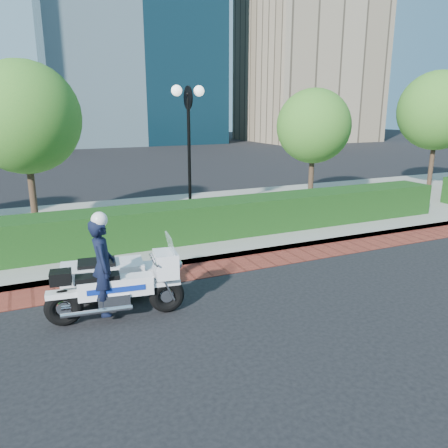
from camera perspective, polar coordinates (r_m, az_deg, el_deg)
name	(u,v)px	position (r m, az deg, el deg)	size (l,w,h in m)	color
ground	(233,293)	(9.09, 1.12, -9.05)	(120.00, 120.00, 0.00)	black
brick_strip	(205,270)	(10.36, -2.48, -5.97)	(60.00, 1.00, 0.01)	maroon
sidewalk	(153,223)	(14.42, -9.21, 0.13)	(60.00, 8.00, 0.15)	gray
hedge_main	(176,223)	(12.05, -6.26, 0.16)	(18.00, 1.20, 1.00)	#113411
lamppost	(189,134)	(13.52, -4.62, 11.70)	(1.02, 0.70, 4.21)	black
tree_b	(24,118)	(14.00, -24.66, 12.49)	(3.20, 3.20, 4.89)	#332319
tree_c	(314,126)	(17.27, 11.63, 12.40)	(2.80, 2.80, 4.30)	#332319
tree_d	(438,111)	(21.71, 26.14, 13.14)	(3.40, 3.40, 5.16)	#332319
tower_right	(310,16)	(56.35, 11.22, 25.05)	(14.00, 12.00, 28.00)	gray
police_motorcycle	(109,277)	(8.36, -14.80, -6.67)	(2.47, 1.89, 2.00)	black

